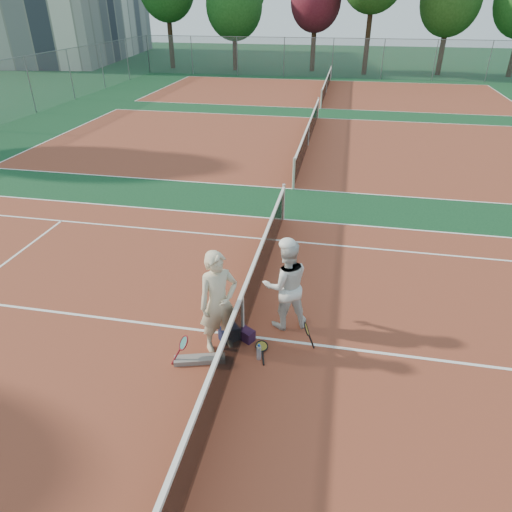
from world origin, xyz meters
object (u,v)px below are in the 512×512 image
Objects in this scene: net_main at (243,315)px; water_bottle at (259,353)px; player_b at (286,285)px; racket_spare at (262,347)px; sports_bag_purple at (247,335)px; player_a at (218,302)px; racket_red at (184,349)px; racket_black_held at (306,336)px; sports_bag_navy at (229,334)px.

water_bottle is (0.43, -0.58, -0.36)m from net_main.
player_b reaches higher than racket_spare.
sports_bag_purple reaches higher than racket_spare.
sports_bag_purple is at bearing 124.26° from water_bottle.
player_a reaches higher than water_bottle.
player_a is 1.42m from player_b.
racket_red is 0.87× the size of racket_spare.
racket_black_held is (0.49, -0.65, -0.65)m from player_b.
net_main is 0.81m from water_bottle.
player_b is 1.25m from racket_spare.
racket_red is at bearing -135.13° from net_main.
player_b is 6.49× the size of sports_bag_purple.
racket_red is 1.45m from racket_spare.
player_b is 6.22× the size of water_bottle.
racket_red is 1.47× the size of sports_bag_navy.
racket_black_held is at bearing -92.70° from racket_spare.
player_b is at bearing 74.20° from water_bottle.
racket_black_held reaches higher than sports_bag_navy.
player_b is 1.43m from sports_bag_navy.
sports_bag_navy reaches higher than sports_bag_purple.
racket_red reaches higher than racket_spare.
racket_black_held is 1.61× the size of sports_bag_navy.
racket_black_held is 1.91× the size of water_bottle.
net_main reaches higher than racket_red.
water_bottle reaches higher than racket_spare.
net_main is 1.25m from racket_black_held.
net_main reaches higher than racket_spare.
sports_bag_purple is (-0.33, 0.19, 0.08)m from racket_spare.
player_a reaches higher than sports_bag_navy.
racket_spare is at bearing -30.94° from player_a.
sports_bag_navy is at bearing 14.19° from player_b.
water_bottle is at bearing 23.18° from racket_black_held.
sports_bag_navy is 1.24× the size of sports_bag_purple.
player_b is 3.11× the size of racket_spare.
sports_bag_navy reaches higher than racket_spare.
player_a reaches higher than player_b.
net_main is 0.46m from sports_bag_navy.
racket_spare is at bearing -11.46° from sports_bag_navy.
racket_black_held is at bearing 30.14° from water_bottle.
player_b reaches higher than net_main.
player_b is at bearing 35.11° from sports_bag_navy.
racket_spare is (-0.32, -0.82, -0.89)m from player_b.
water_bottle is (1.30, 0.29, -0.11)m from racket_red.
racket_red is at bearing 12.82° from racket_black_held.
net_main is at bearing 33.56° from sports_bag_navy.
player_a reaches higher than racket_spare.
net_main is 19.15× the size of racket_black_held.
sports_bag_purple is (0.10, -0.10, -0.39)m from net_main.
player_b is 3.56× the size of racket_red.
sports_bag_navy is at bearing 24.87° from player_a.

